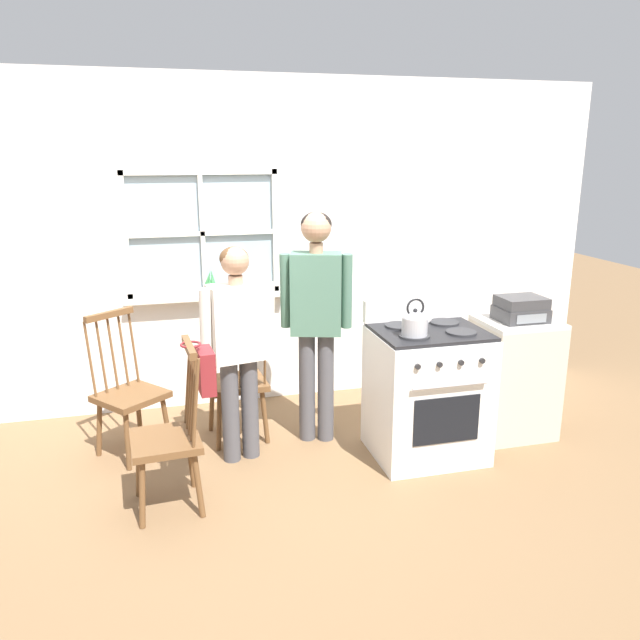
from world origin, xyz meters
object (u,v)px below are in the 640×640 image
at_px(chair_near_wall, 129,394).
at_px(stove, 427,391).
at_px(person_teen_center, 316,305).
at_px(stereo, 521,309).
at_px(person_elderly_left, 238,337).
at_px(side_counter, 513,377).
at_px(handbag, 205,370).
at_px(chair_by_window, 169,439).
at_px(chair_center_cluster, 237,382).
at_px(kettle, 415,322).
at_px(potted_plant, 211,287).

distance_m(chair_near_wall, stove, 2.11).
xyz_separation_m(person_teen_center, stereo, (1.48, -0.29, -0.05)).
bearing_deg(person_elderly_left, chair_near_wall, 147.10).
bearing_deg(side_counter, handbag, -170.51).
height_order(chair_by_window, side_counter, chair_by_window).
relative_size(chair_center_cluster, kettle, 4.17).
distance_m(potted_plant, handbag, 1.52).
bearing_deg(potted_plant, person_elderly_left, -85.40).
height_order(chair_near_wall, person_elderly_left, person_elderly_left).
xyz_separation_m(handbag, stereo, (2.33, 0.37, 0.13)).
distance_m(person_elderly_left, person_teen_center, 0.63).
bearing_deg(stove, handbag, -171.38).
relative_size(chair_center_cluster, handbag, 3.35).
bearing_deg(person_teen_center, stereo, 5.99).
relative_size(chair_by_window, person_teen_center, 0.60).
xyz_separation_m(stove, kettle, (-0.17, -0.13, 0.55)).
xyz_separation_m(stove, potted_plant, (-1.36, 1.27, 0.56)).
bearing_deg(person_elderly_left, handbag, -129.46).
relative_size(person_elderly_left, kettle, 6.10).
relative_size(chair_center_cluster, stove, 0.95).
distance_m(stove, side_counter, 0.80).
xyz_separation_m(side_counter, stereo, (0.00, -0.02, 0.54)).
height_order(chair_by_window, person_teen_center, person_teen_center).
relative_size(chair_by_window, person_elderly_left, 0.68).
bearing_deg(chair_by_window, stereo, 94.43).
bearing_deg(stereo, side_counter, 90.00).
xyz_separation_m(stove, handbag, (-1.54, -0.23, 0.39)).
height_order(person_teen_center, stove, person_teen_center).
distance_m(person_elderly_left, handbag, 0.56).
relative_size(handbag, stereo, 0.90).
height_order(chair_center_cluster, potted_plant, potted_plant).
height_order(stove, kettle, kettle).
xyz_separation_m(person_elderly_left, handbag, (-0.26, -0.50, -0.04)).
bearing_deg(side_counter, person_teen_center, 169.72).
height_order(person_teen_center, potted_plant, person_teen_center).
bearing_deg(kettle, stove, 37.94).
xyz_separation_m(chair_center_cluster, stereo, (2.04, -0.45, 0.54)).
relative_size(person_elderly_left, person_teen_center, 0.88).
xyz_separation_m(chair_near_wall, side_counter, (2.82, -0.40, 0.00)).
relative_size(kettle, potted_plant, 1.13).
height_order(handbag, side_counter, handbag).
bearing_deg(kettle, person_elderly_left, 160.56).
height_order(chair_near_wall, stove, stove).
bearing_deg(chair_by_window, person_teen_center, 117.80).
distance_m(person_teen_center, potted_plant, 1.08).
bearing_deg(chair_by_window, kettle, 90.12).
bearing_deg(stereo, kettle, -164.42).
bearing_deg(chair_near_wall, stove, -53.75).
height_order(chair_by_window, stereo, stereo).
distance_m(kettle, side_counter, 1.15).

